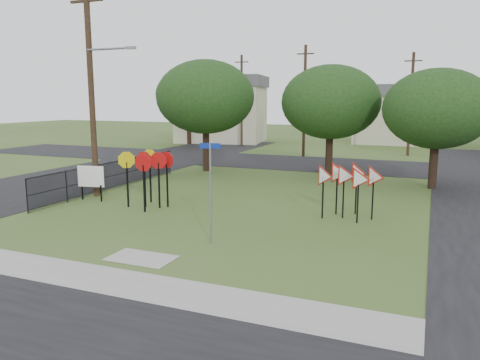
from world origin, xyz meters
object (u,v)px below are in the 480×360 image
(street_name_sign, at_px, (210,187))
(info_board, at_px, (91,178))
(stop_sign_cluster, at_px, (148,166))
(yield_sign_cluster, at_px, (349,178))

(street_name_sign, bearing_deg, info_board, 155.06)
(street_name_sign, relative_size, stop_sign_cluster, 1.34)
(stop_sign_cluster, relative_size, info_board, 1.51)
(stop_sign_cluster, xyz_separation_m, yield_sign_cluster, (8.46, 1.44, -0.21))
(yield_sign_cluster, bearing_deg, stop_sign_cluster, -170.35)
(yield_sign_cluster, relative_size, info_board, 1.65)
(yield_sign_cluster, bearing_deg, info_board, -173.51)
(street_name_sign, distance_m, stop_sign_cluster, 6.05)
(street_name_sign, distance_m, info_board, 8.96)
(stop_sign_cluster, distance_m, yield_sign_cluster, 8.58)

